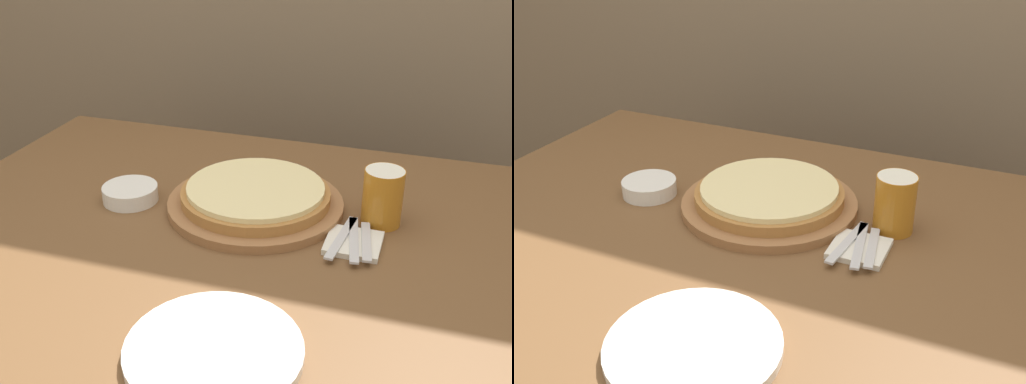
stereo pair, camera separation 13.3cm
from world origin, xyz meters
TOP-DOWN VIEW (x-y plane):
  - dining_table at (0.00, 0.00)m, footprint 1.45×1.07m
  - pizza_on_board at (0.00, 0.12)m, footprint 0.39×0.39m
  - beer_glass at (0.28, 0.14)m, footprint 0.09×0.09m
  - dinner_plate at (0.09, -0.36)m, footprint 0.28×0.28m
  - side_bowl at (-0.29, 0.07)m, footprint 0.13×0.13m
  - napkin_stack at (0.24, 0.03)m, footprint 0.11×0.11m
  - fork at (0.21, 0.03)m, footprint 0.04×0.18m
  - dinner_knife at (0.24, 0.03)m, footprint 0.05×0.18m
  - spoon at (0.26, 0.03)m, footprint 0.04×0.15m

SIDE VIEW (x-z plane):
  - dining_table at x=0.00m, z-range 0.00..0.77m
  - napkin_stack at x=0.24m, z-range 0.77..0.79m
  - dinner_plate at x=0.09m, z-range 0.77..0.79m
  - fork at x=0.21m, z-range 0.79..0.79m
  - dinner_knife at x=0.24m, z-range 0.79..0.79m
  - spoon at x=0.26m, z-range 0.79..0.79m
  - side_bowl at x=-0.29m, z-range 0.77..0.81m
  - pizza_on_board at x=0.00m, z-range 0.77..0.83m
  - beer_glass at x=0.28m, z-range 0.78..0.90m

